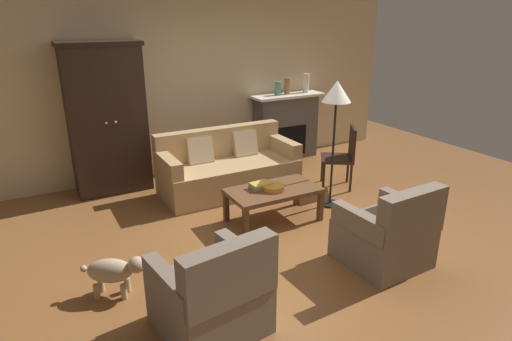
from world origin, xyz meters
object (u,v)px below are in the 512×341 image
at_px(mantel_vase_terracotta, 287,86).
at_px(dog, 114,271).
at_px(fireplace, 286,126).
at_px(armoire, 107,119).
at_px(armchair_near_right, 387,235).
at_px(side_chair_wooden, 344,153).
at_px(book_stack, 260,186).
at_px(armchair_near_left, 212,296).
at_px(fruit_bowl, 273,187).
at_px(coffee_table, 274,193).
at_px(floor_lamp, 336,99).
at_px(couch, 228,169).
at_px(mantel_vase_cream, 306,83).
at_px(mantel_vase_jade, 278,88).

height_order(mantel_vase_terracotta, dog, mantel_vase_terracotta).
xyz_separation_m(fireplace, armoire, (-2.95, -0.08, 0.46)).
bearing_deg(dog, mantel_vase_terracotta, 37.46).
distance_m(armchair_near_right, side_chair_wooden, 2.09).
bearing_deg(book_stack, armchair_near_left, -129.85).
relative_size(fruit_bowl, armchair_near_left, 0.30).
distance_m(coffee_table, fruit_bowl, 0.09).
bearing_deg(floor_lamp, couch, 131.64).
relative_size(couch, floor_lamp, 1.18).
bearing_deg(armchair_near_left, fruit_bowl, 45.66).
relative_size(fireplace, mantel_vase_cream, 3.99).
distance_m(mantel_vase_jade, side_chair_wooden, 1.72).
xyz_separation_m(coffee_table, dog, (-2.00, -0.61, -0.12)).
height_order(mantel_vase_cream, armchair_near_left, mantel_vase_cream).
distance_m(armchair_near_left, side_chair_wooden, 3.46).
bearing_deg(book_stack, armchair_near_right, -66.24).
bearing_deg(armchair_near_left, mantel_vase_cream, 47.03).
bearing_deg(mantel_vase_jade, armchair_near_left, -127.62).
distance_m(mantel_vase_terracotta, side_chair_wooden, 1.72).
bearing_deg(mantel_vase_jade, armchair_near_right, -102.82).
bearing_deg(armoire, fireplace, 1.51).
bearing_deg(fireplace, fruit_bowl, -125.34).
bearing_deg(fruit_bowl, fireplace, 54.66).
relative_size(fireplace, armoire, 0.61).
xyz_separation_m(fruit_bowl, mantel_vase_jade, (1.29, 2.06, 0.78)).
height_order(coffee_table, mantel_vase_terracotta, mantel_vase_terracotta).
distance_m(fireplace, armchair_near_right, 3.56).
bearing_deg(mantel_vase_cream, side_chair_wooden, -103.94).
relative_size(armoire, floor_lamp, 1.26).
height_order(book_stack, side_chair_wooden, side_chair_wooden).
distance_m(mantel_vase_cream, armchair_near_left, 4.86).
xyz_separation_m(mantel_vase_terracotta, dog, (-3.46, -2.65, -1.01)).
relative_size(fireplace, armchair_near_left, 1.43).
relative_size(armoire, couch, 1.07).
bearing_deg(mantel_vase_cream, couch, -155.26).
relative_size(book_stack, armchair_near_left, 0.29).
height_order(armchair_near_right, side_chair_wooden, side_chair_wooden).
bearing_deg(floor_lamp, armoire, 141.38).
relative_size(mantel_vase_jade, armchair_near_right, 0.25).
bearing_deg(armchair_near_right, dog, 163.20).
distance_m(fireplace, fruit_bowl, 2.55).
height_order(armoire, floor_lamp, armoire).
bearing_deg(book_stack, armoire, 125.62).
relative_size(mantel_vase_cream, dog, 0.61).
bearing_deg(coffee_table, fruit_bowl, -127.56).
xyz_separation_m(couch, dog, (-1.93, -1.77, -0.07)).
bearing_deg(book_stack, fruit_bowl, -41.46).
bearing_deg(mantel_vase_cream, floor_lamp, -115.11).
bearing_deg(fireplace, floor_lamp, -105.33).
relative_size(armchair_near_left, armchair_near_right, 1.00).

